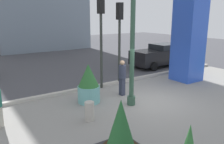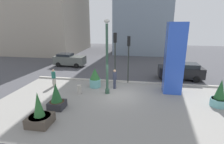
{
  "view_description": "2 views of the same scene",
  "coord_description": "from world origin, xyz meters",
  "px_view_note": "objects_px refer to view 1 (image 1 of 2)",
  "views": [
    {
      "loc": [
        -7.17,
        -7.41,
        3.86
      ],
      "look_at": [
        -1.03,
        1.62,
        1.19
      ],
      "focal_mm": 37.23,
      "sensor_mm": 36.0,
      "label": 1
    },
    {
      "loc": [
        1.65,
        -13.47,
        5.82
      ],
      "look_at": [
        -0.85,
        1.39,
        1.52
      ],
      "focal_mm": 28.43,
      "sensor_mm": 36.0,
      "label": 2
    }
  ],
  "objects_px": {
    "art_pillar_blue": "(189,32)",
    "traffic_light_far_side": "(119,30)",
    "lamp_post": "(132,39)",
    "traffic_light_corner": "(101,28)",
    "potted_plant_curbside": "(89,84)",
    "potted_plant_mid_plaza": "(121,138)",
    "concrete_bollard": "(90,111)",
    "pedestrian_by_curb": "(122,76)",
    "car_intersection": "(159,55)"
  },
  "relations": [
    {
      "from": "potted_plant_curbside",
      "to": "potted_plant_mid_plaza",
      "type": "xyz_separation_m",
      "value": [
        -1.53,
        -4.51,
        -0.07
      ]
    },
    {
      "from": "art_pillar_blue",
      "to": "potted_plant_curbside",
      "type": "bearing_deg",
      "value": 179.89
    },
    {
      "from": "art_pillar_blue",
      "to": "potted_plant_mid_plaza",
      "type": "height_order",
      "value": "art_pillar_blue"
    },
    {
      "from": "traffic_light_far_side",
      "to": "traffic_light_corner",
      "type": "height_order",
      "value": "traffic_light_corner"
    },
    {
      "from": "concrete_bollard",
      "to": "potted_plant_curbside",
      "type": "bearing_deg",
      "value": 62.06
    },
    {
      "from": "lamp_post",
      "to": "traffic_light_corner",
      "type": "bearing_deg",
      "value": 85.57
    },
    {
      "from": "lamp_post",
      "to": "potted_plant_mid_plaza",
      "type": "xyz_separation_m",
      "value": [
        -2.92,
        -3.18,
        -2.14
      ]
    },
    {
      "from": "car_intersection",
      "to": "art_pillar_blue",
      "type": "bearing_deg",
      "value": -111.85
    },
    {
      "from": "art_pillar_blue",
      "to": "traffic_light_far_side",
      "type": "height_order",
      "value": "art_pillar_blue"
    },
    {
      "from": "car_intersection",
      "to": "traffic_light_far_side",
      "type": "bearing_deg",
      "value": -158.43
    },
    {
      "from": "lamp_post",
      "to": "traffic_light_corner",
      "type": "xyz_separation_m",
      "value": [
        0.22,
        2.85,
        0.33
      ]
    },
    {
      "from": "potted_plant_curbside",
      "to": "pedestrian_by_curb",
      "type": "relative_size",
      "value": 1.01
    },
    {
      "from": "potted_plant_mid_plaza",
      "to": "potted_plant_curbside",
      "type": "bearing_deg",
      "value": 71.28
    },
    {
      "from": "concrete_bollard",
      "to": "pedestrian_by_curb",
      "type": "relative_size",
      "value": 0.42
    },
    {
      "from": "art_pillar_blue",
      "to": "lamp_post",
      "type": "bearing_deg",
      "value": -166.21
    },
    {
      "from": "potted_plant_mid_plaza",
      "to": "car_intersection",
      "type": "relative_size",
      "value": 0.42
    },
    {
      "from": "lamp_post",
      "to": "concrete_bollard",
      "type": "distance_m",
      "value": 3.45
    },
    {
      "from": "potted_plant_mid_plaza",
      "to": "pedestrian_by_curb",
      "type": "height_order",
      "value": "potted_plant_mid_plaza"
    },
    {
      "from": "car_intersection",
      "to": "potted_plant_curbside",
      "type": "bearing_deg",
      "value": -155.47
    },
    {
      "from": "lamp_post",
      "to": "pedestrian_by_curb",
      "type": "bearing_deg",
      "value": 71.22
    },
    {
      "from": "art_pillar_blue",
      "to": "concrete_bollard",
      "type": "xyz_separation_m",
      "value": [
        -7.63,
        -1.69,
        -2.53
      ]
    },
    {
      "from": "pedestrian_by_curb",
      "to": "potted_plant_mid_plaza",
      "type": "bearing_deg",
      "value": -127.04
    },
    {
      "from": "art_pillar_blue",
      "to": "car_intersection",
      "type": "distance_m",
      "value": 4.55
    },
    {
      "from": "traffic_light_far_side",
      "to": "car_intersection",
      "type": "height_order",
      "value": "traffic_light_far_side"
    },
    {
      "from": "traffic_light_corner",
      "to": "car_intersection",
      "type": "bearing_deg",
      "value": 18.67
    },
    {
      "from": "car_intersection",
      "to": "pedestrian_by_curb",
      "type": "height_order",
      "value": "pedestrian_by_curb"
    },
    {
      "from": "art_pillar_blue",
      "to": "concrete_bollard",
      "type": "distance_m",
      "value": 8.22
    },
    {
      "from": "car_intersection",
      "to": "traffic_light_corner",
      "type": "bearing_deg",
      "value": -161.33
    },
    {
      "from": "potted_plant_curbside",
      "to": "potted_plant_mid_plaza",
      "type": "distance_m",
      "value": 4.76
    },
    {
      "from": "concrete_bollard",
      "to": "car_intersection",
      "type": "distance_m",
      "value": 10.67
    },
    {
      "from": "lamp_post",
      "to": "car_intersection",
      "type": "relative_size",
      "value": 1.35
    },
    {
      "from": "potted_plant_curbside",
      "to": "lamp_post",
      "type": "bearing_deg",
      "value": -43.44
    },
    {
      "from": "car_intersection",
      "to": "pedestrian_by_curb",
      "type": "bearing_deg",
      "value": -149.18
    },
    {
      "from": "concrete_bollard",
      "to": "pedestrian_by_curb",
      "type": "distance_m",
      "value": 3.24
    },
    {
      "from": "lamp_post",
      "to": "car_intersection",
      "type": "height_order",
      "value": "lamp_post"
    },
    {
      "from": "art_pillar_blue",
      "to": "car_intersection",
      "type": "height_order",
      "value": "art_pillar_blue"
    },
    {
      "from": "traffic_light_far_side",
      "to": "pedestrian_by_curb",
      "type": "distance_m",
      "value": 2.9
    },
    {
      "from": "potted_plant_curbside",
      "to": "concrete_bollard",
      "type": "xyz_separation_m",
      "value": [
        -0.9,
        -1.71,
        -0.48
      ]
    },
    {
      "from": "car_intersection",
      "to": "concrete_bollard",
      "type": "bearing_deg",
      "value": -149.13
    },
    {
      "from": "potted_plant_mid_plaza",
      "to": "traffic_light_far_side",
      "type": "distance_m",
      "value": 7.91
    },
    {
      "from": "concrete_bollard",
      "to": "traffic_light_far_side",
      "type": "height_order",
      "value": "traffic_light_far_side"
    },
    {
      "from": "art_pillar_blue",
      "to": "traffic_light_corner",
      "type": "xyz_separation_m",
      "value": [
        -5.11,
        1.54,
        0.34
      ]
    },
    {
      "from": "lamp_post",
      "to": "traffic_light_far_side",
      "type": "relative_size",
      "value": 1.32
    },
    {
      "from": "lamp_post",
      "to": "traffic_light_far_side",
      "type": "height_order",
      "value": "lamp_post"
    },
    {
      "from": "potted_plant_mid_plaza",
      "to": "car_intersection",
      "type": "xyz_separation_m",
      "value": [
        9.77,
        8.27,
        0.08
      ]
    },
    {
      "from": "lamp_post",
      "to": "concrete_bollard",
      "type": "xyz_separation_m",
      "value": [
        -2.3,
        -0.38,
        -2.55
      ]
    },
    {
      "from": "potted_plant_curbside",
      "to": "traffic_light_far_side",
      "type": "xyz_separation_m",
      "value": [
        2.88,
        1.64,
        2.22
      ]
    },
    {
      "from": "lamp_post",
      "to": "car_intersection",
      "type": "bearing_deg",
      "value": 36.6
    },
    {
      "from": "potted_plant_mid_plaza",
      "to": "concrete_bollard",
      "type": "height_order",
      "value": "potted_plant_mid_plaza"
    },
    {
      "from": "potted_plant_mid_plaza",
      "to": "pedestrian_by_curb",
      "type": "distance_m",
      "value": 5.56
    }
  ]
}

